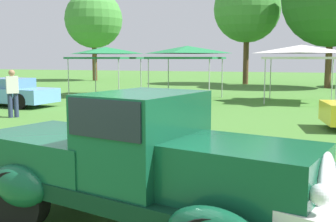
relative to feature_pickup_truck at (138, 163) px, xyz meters
The scene contains 8 objects.
feature_pickup_truck is the anchor object (origin of this frame).
show_car_skyblue 14.72m from the feature_pickup_truck, 135.04° to the left, with size 4.05×2.04×1.22m.
spectator_near_truck 10.99m from the feature_pickup_truck, 136.67° to the left, with size 0.45×0.45×1.69m.
canopy_tent_left_field 18.48m from the feature_pickup_truck, 118.46° to the left, with size 3.29×3.29×2.71m.
canopy_tent_center_field 16.30m from the feature_pickup_truck, 104.12° to the left, with size 3.36×3.36×2.71m.
canopy_tent_right_field 16.21m from the feature_pickup_truck, 84.54° to the left, with size 3.33×3.33×2.71m.
treeline_far_left 34.80m from the feature_pickup_truck, 119.66° to the left, with size 5.30×5.30×8.31m.
treeline_mid_left 29.67m from the feature_pickup_truck, 95.67° to the left, with size 5.27×5.27×8.59m.
Camera 1 is at (2.21, -3.89, 2.09)m, focal length 43.78 mm.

